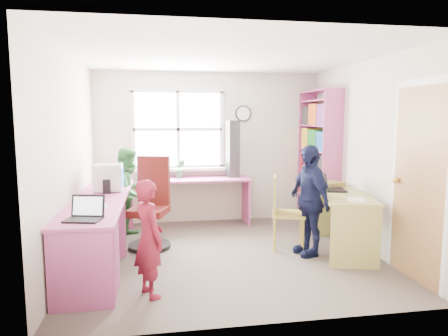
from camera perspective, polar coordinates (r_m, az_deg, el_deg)
name	(u,v)px	position (r m, az deg, el deg)	size (l,w,h in m)	color
room	(227,156)	(4.87, 0.42, 1.73)	(3.64, 3.44, 2.44)	#4D433C
l_desk	(115,230)	(4.59, -15.35, -8.53)	(2.38, 2.95, 0.75)	#C64F93
right_desk	(344,210)	(5.26, 16.77, -5.72)	(0.88, 1.38, 0.73)	tan
bookshelf	(318,162)	(6.40, 13.33, 0.90)	(0.30, 1.02, 2.10)	#C64F93
swivel_chair	(151,208)	(5.32, -10.39, -5.70)	(0.69, 0.69, 1.17)	black
wooden_chair	(283,209)	(5.23, 8.43, -5.82)	(0.51, 0.51, 0.94)	gold
crt_monitor	(108,177)	(5.29, -16.21, -1.30)	(0.35, 0.31, 0.35)	silver
laptop_left	(85,214)	(3.91, -19.21, -6.21)	(0.36, 0.32, 0.22)	black
laptop_right	(331,186)	(5.42, 14.97, -2.50)	(0.36, 0.41, 0.24)	black
speaker_a	(107,186)	(5.14, -16.39, -2.55)	(0.09, 0.09, 0.18)	black
speaker_b	(108,181)	(5.57, -16.21, -1.78)	(0.11, 0.11, 0.18)	black
cd_tower	(233,149)	(6.28, 1.25, 2.75)	(0.21, 0.20, 0.89)	black
game_box	(328,184)	(5.73, 14.69, -2.22)	(0.41, 0.41, 0.06)	red
paper_a	(96,205)	(4.49, -17.87, -5.09)	(0.29, 0.36, 0.00)	silver
paper_b	(356,200)	(4.89, 18.37, -4.31)	(0.29, 0.33, 0.00)	silver
potted_plant	(180,169)	(6.23, -6.28, -0.11)	(0.16, 0.13, 0.29)	#2E743A
person_red	(149,238)	(3.86, -10.68, -9.83)	(0.41, 0.27, 1.12)	maroon
person_green	(130,193)	(5.79, -13.33, -3.43)	(0.62, 0.48, 1.27)	#2F7639
person_navy	(309,200)	(5.00, 12.07, -4.53)	(0.80, 0.33, 1.36)	#121638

